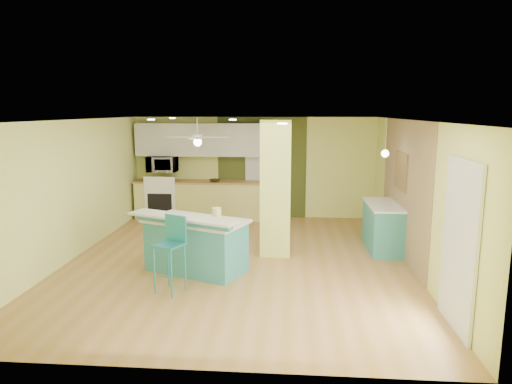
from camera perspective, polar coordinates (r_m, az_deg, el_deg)
floor at (r=8.28m, az=-2.27°, el=-8.63°), size 6.00×7.00×0.01m
ceiling at (r=7.84m, az=-2.40°, el=9.01°), size 6.00×7.00×0.01m
wall_back at (r=11.41m, az=-0.26°, el=3.08°), size 6.00×0.01×2.50m
wall_front at (r=4.60m, az=-7.52°, el=-7.84°), size 6.00×0.01×2.50m
wall_left at (r=8.83m, az=-22.08°, el=0.22°), size 0.01×7.00×2.50m
wall_right at (r=8.17m, az=19.08°, el=-0.34°), size 0.01×7.00×2.50m
wood_panel at (r=8.74m, az=18.00°, el=0.38°), size 0.02×3.40×2.50m
olive_accent at (r=11.38m, az=0.73°, el=3.05°), size 2.20×0.02×2.50m
interior_door at (r=11.38m, az=0.72°, el=1.79°), size 0.82×0.05×2.00m
french_door at (r=6.07m, az=24.06°, el=-6.17°), size 0.04×1.08×2.10m
column at (r=8.40m, az=2.47°, el=0.49°), size 0.55×0.55×2.50m
kitchen_run at (r=11.42m, az=-6.90°, el=-0.96°), size 3.25×0.63×0.94m
stove at (r=11.63m, az=-11.51°, el=-0.94°), size 0.76×0.66×1.08m
upper_cabinets at (r=11.34m, az=-6.95°, el=6.51°), size 3.20×0.34×0.80m
microwave at (r=11.51m, az=-11.65°, el=3.43°), size 0.70×0.48×0.39m
ceiling_fan at (r=10.00m, az=-7.32°, el=6.75°), size 1.41×1.41×0.61m
pendant_lamp at (r=8.73m, az=15.84°, el=4.68°), size 0.14×0.14×0.69m
wall_decor at (r=8.89m, az=17.66°, el=2.50°), size 0.03×0.90×0.70m
peninsula at (r=7.71m, az=-7.56°, el=-6.44°), size 2.04×1.61×1.02m
bar_stool at (r=6.86m, az=-10.44°, el=-6.08°), size 0.50×0.50×1.14m
side_counter at (r=9.14m, az=15.51°, el=-4.18°), size 0.60×1.40×0.90m
fruit_bowl at (r=11.17m, az=-5.15°, el=1.44°), size 0.34×0.34×0.06m
canister at (r=7.58m, az=-4.94°, el=-2.69°), size 0.15×0.15×0.20m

